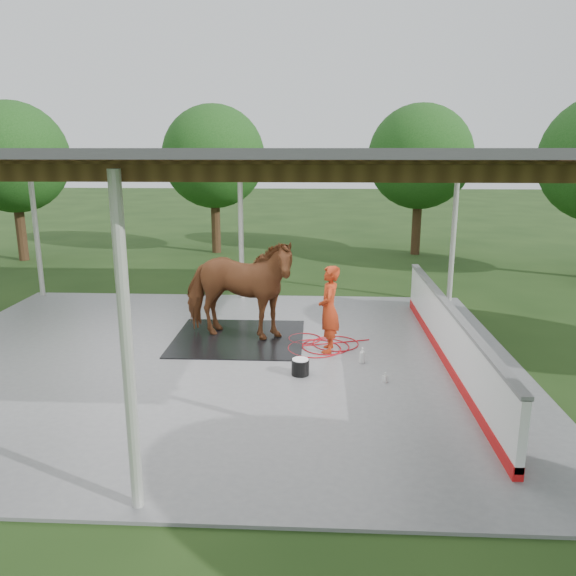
{
  "coord_description": "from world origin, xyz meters",
  "views": [
    {
      "loc": [
        2.04,
        -10.35,
        4.09
      ],
      "look_at": [
        1.48,
        0.65,
        1.36
      ],
      "focal_mm": 35.0,
      "sensor_mm": 36.0,
      "label": 1
    }
  ],
  "objects_px": {
    "dasher_board": "(448,337)",
    "horse": "(238,289)",
    "handler": "(329,309)",
    "wash_bucket": "(300,367)"
  },
  "relations": [
    {
      "from": "horse",
      "to": "handler",
      "type": "distance_m",
      "value": 2.07
    },
    {
      "from": "handler",
      "to": "wash_bucket",
      "type": "relative_size",
      "value": 5.45
    },
    {
      "from": "handler",
      "to": "wash_bucket",
      "type": "distance_m",
      "value": 1.58
    },
    {
      "from": "wash_bucket",
      "to": "handler",
      "type": "bearing_deg",
      "value": 67.26
    },
    {
      "from": "dasher_board",
      "to": "horse",
      "type": "xyz_separation_m",
      "value": [
        -4.23,
        1.25,
        0.59
      ]
    },
    {
      "from": "dasher_board",
      "to": "wash_bucket",
      "type": "relative_size",
      "value": 24.43
    },
    {
      "from": "dasher_board",
      "to": "handler",
      "type": "xyz_separation_m",
      "value": [
        -2.28,
        0.58,
        0.35
      ]
    },
    {
      "from": "horse",
      "to": "wash_bucket",
      "type": "bearing_deg",
      "value": -131.78
    },
    {
      "from": "handler",
      "to": "wash_bucket",
      "type": "height_order",
      "value": "handler"
    },
    {
      "from": "handler",
      "to": "horse",
      "type": "bearing_deg",
      "value": -104.74
    }
  ]
}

